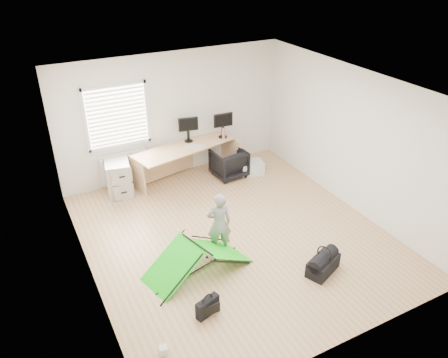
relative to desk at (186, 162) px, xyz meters
name	(u,v)px	position (x,y,z in m)	size (l,w,h in m)	color
ground	(234,235)	(-0.08, -2.34, -0.39)	(5.50, 5.50, 0.00)	tan
back_wall	(173,115)	(-0.08, 0.41, 0.96)	(5.00, 0.02, 2.70)	silver
window	(117,116)	(-1.28, 0.37, 1.16)	(1.20, 0.06, 1.20)	silver
radiator	(124,166)	(-1.28, 0.33, 0.06)	(1.00, 0.12, 0.60)	silver
desk	(186,162)	(0.00, 0.00, 0.00)	(2.29, 0.73, 0.78)	tan
filing_cabinet	(118,178)	(-1.48, 0.05, -0.02)	(0.47, 0.63, 0.73)	#ADAFB3
monitor_left	(188,133)	(0.16, 0.19, 0.59)	(0.43, 0.09, 0.41)	black
monitor_right	(223,129)	(0.93, 0.04, 0.60)	(0.44, 0.09, 0.42)	black
keyboard	(195,146)	(0.18, -0.10, 0.40)	(0.46, 0.16, 0.02)	beige
thermos	(224,134)	(0.90, -0.04, 0.51)	(0.07, 0.07, 0.24)	#B16863
office_chair	(229,163)	(0.88, -0.33, -0.07)	(0.67, 0.69, 0.63)	black
person	(219,223)	(-0.52, -2.61, 0.17)	(0.41, 0.27, 1.12)	gray
kite	(198,258)	(-1.05, -2.90, -0.13)	(1.66, 0.73, 0.51)	#18D914
storage_crate	(251,167)	(1.39, -0.46, -0.25)	(0.51, 0.36, 0.29)	silver
tote_bag	(119,179)	(-1.42, 0.29, -0.18)	(0.36, 0.16, 0.42)	#20987B
laptop_bag	(208,307)	(-1.32, -3.81, -0.25)	(0.37, 0.11, 0.28)	black
white_box	(163,350)	(-2.11, -4.14, -0.34)	(0.11, 0.11, 0.11)	silver
duffel_bag	(323,265)	(0.69, -3.85, -0.26)	(0.59, 0.30, 0.26)	black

